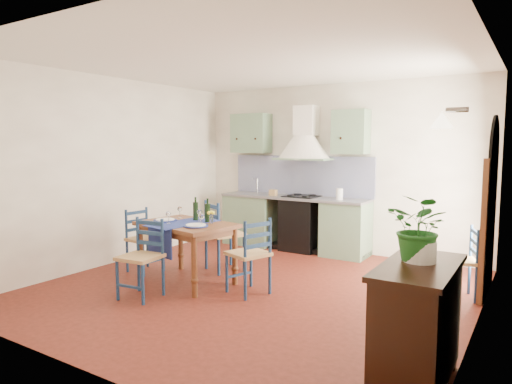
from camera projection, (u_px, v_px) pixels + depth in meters
floor at (255, 288)px, 5.73m from camera, size 5.00×5.00×0.00m
back_wall at (303, 188)px, 7.80m from camera, size 5.00×0.96×2.80m
right_wall at (483, 192)px, 4.51m from camera, size 0.26×5.00×2.80m
left_wall at (116, 171)px, 6.91m from camera, size 0.04×5.00×2.80m
ceiling at (255, 60)px, 5.44m from camera, size 5.00×5.00×0.01m
dining_table at (186, 230)px, 5.93m from camera, size 1.36×1.05×1.10m
chair_near at (142, 257)px, 5.36m from camera, size 0.48×0.48×0.93m
chair_far at (223, 235)px, 6.49m from camera, size 0.63×0.63×1.01m
chair_left at (144, 239)px, 6.47m from camera, size 0.46×0.46×0.89m
chair_right at (250, 255)px, 5.47m from camera, size 0.55×0.55×0.93m
chair_spare at (461, 261)px, 5.34m from camera, size 0.50×0.50×0.85m
sideboard at (417, 321)px, 3.36m from camera, size 0.50×1.05×0.94m
potted_plant at (421, 228)px, 3.37m from camera, size 0.55×0.51×0.50m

